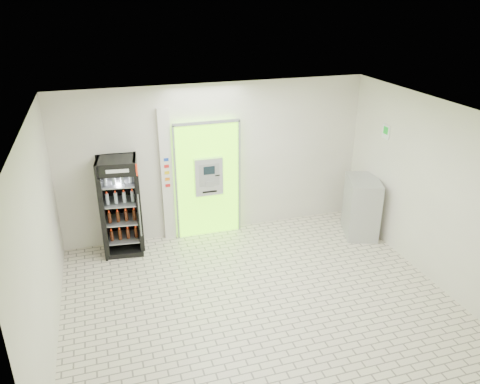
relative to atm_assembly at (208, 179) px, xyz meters
name	(u,v)px	position (x,y,z in m)	size (l,w,h in m)	color
ground	(257,299)	(0.20, -2.41, -1.17)	(6.00, 6.00, 0.00)	beige
room_shell	(259,193)	(0.20, -2.41, 0.67)	(6.00, 6.00, 6.00)	silver
atm_assembly	(208,179)	(0.00, 0.00, 0.00)	(1.30, 0.24, 2.33)	#6FE511
pillar	(167,176)	(-0.78, 0.04, 0.13)	(0.22, 0.11, 2.60)	silver
beverage_cooler	(121,208)	(-1.69, -0.22, -0.29)	(0.75, 0.70, 1.84)	black
steel_cabinet	(361,207)	(2.90, -0.93, -0.59)	(0.86, 1.02, 1.17)	#AEB1B6
exit_sign	(386,132)	(3.19, -1.01, 0.95)	(0.02, 0.22, 0.26)	white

